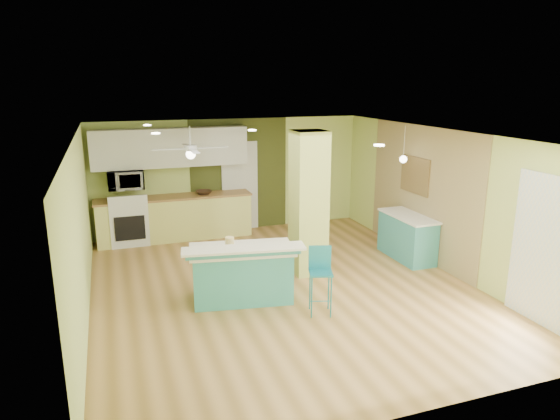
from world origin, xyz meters
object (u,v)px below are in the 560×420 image
object	(u,v)px
peninsula	(242,272)
canister	(230,243)
bar_stool	(320,269)
fruit_bowl	(204,192)
side_counter	(407,237)

from	to	relation	value
peninsula	canister	bearing A→B (deg)	160.58
peninsula	bar_stool	size ratio (longest dim) A/B	1.84
fruit_bowl	canister	bearing A→B (deg)	-94.12
fruit_bowl	bar_stool	bearing A→B (deg)	-78.10
peninsula	side_counter	size ratio (longest dim) A/B	1.39
canister	bar_stool	bearing A→B (deg)	-37.95
peninsula	bar_stool	world-z (taller)	bar_stool
side_counter	canister	bearing A→B (deg)	-169.19
bar_stool	side_counter	world-z (taller)	bar_stool
peninsula	fruit_bowl	distance (m)	3.45
bar_stool	canister	bearing A→B (deg)	159.41
peninsula	side_counter	distance (m)	3.53
side_counter	canister	world-z (taller)	canister
bar_stool	side_counter	size ratio (longest dim) A/B	0.76
peninsula	side_counter	world-z (taller)	peninsula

